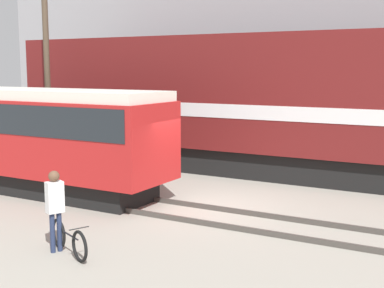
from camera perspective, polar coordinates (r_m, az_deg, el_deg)
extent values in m
plane|color=#9E998C|center=(15.60, 1.69, -6.71)|extent=(120.00, 120.00, 0.00)
cube|color=#47423D|center=(14.17, -1.54, -7.96)|extent=(60.00, 0.07, 0.14)
cube|color=#47423D|center=(15.37, 1.25, -6.67)|extent=(60.00, 0.07, 0.14)
cube|color=#47423D|center=(19.62, 7.94, -3.49)|extent=(60.00, 0.07, 0.14)
cube|color=#47423D|center=(20.93, 9.40, -2.79)|extent=(60.00, 0.07, 0.14)
cube|color=#99999E|center=(26.96, 14.65, 9.69)|extent=(35.72, 6.00, 9.70)
cube|color=black|center=(20.82, 4.50, -1.56)|extent=(17.37, 2.55, 1.00)
cube|color=maroon|center=(20.55, 4.58, 5.59)|extent=(18.88, 3.00, 4.19)
cube|color=white|center=(20.58, 4.56, 3.85)|extent=(18.50, 3.04, 0.50)
cube|color=black|center=(18.42, -16.84, -3.64)|extent=(8.85, 2.00, 0.70)
cube|color=#B21E1E|center=(18.18, -17.04, 1.03)|extent=(10.06, 2.50, 2.32)
cube|color=#1E2328|center=(18.12, -17.12, 2.94)|extent=(9.65, 2.54, 0.90)
cube|color=silver|center=(18.07, -17.21, 5.15)|extent=(9.85, 2.38, 0.30)
torus|color=black|center=(11.48, -11.90, -10.64)|extent=(0.65, 0.33, 0.68)
torus|color=black|center=(12.43, -14.04, -9.24)|extent=(0.65, 0.33, 0.68)
cylinder|color=black|center=(11.91, -13.03, -9.37)|extent=(0.86, 0.40, 0.04)
cylinder|color=black|center=(12.25, -13.79, -8.74)|extent=(0.03, 0.03, 0.30)
cylinder|color=#262626|center=(11.36, -11.95, -8.79)|extent=(0.20, 0.41, 0.02)
cylinder|color=#232D4C|center=(12.21, -13.95, -9.04)|extent=(0.11, 0.11, 0.89)
cylinder|color=#232D4C|center=(12.15, -14.66, -9.15)|extent=(0.11, 0.11, 0.89)
cube|color=white|center=(11.97, -14.44, -5.51)|extent=(0.35, 0.42, 0.68)
sphere|color=brown|center=(11.87, -14.52, -3.34)|extent=(0.24, 0.24, 0.24)
cylinder|color=#4C3D2D|center=(21.78, -15.26, 9.03)|extent=(0.23, 0.23, 8.89)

